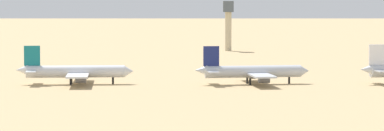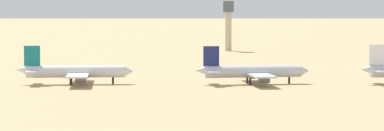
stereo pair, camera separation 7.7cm
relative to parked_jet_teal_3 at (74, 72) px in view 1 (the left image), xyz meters
The scene contains 4 objects.
ground 58.56m from the parked_jet_teal_3, ahead, with size 4000.00×4000.00×0.00m, color tan.
parked_jet_teal_3 is the anchor object (origin of this frame).
parked_jet_navy_4 58.20m from the parked_jet_teal_3, ahead, with size 38.23×32.54×12.65m.
control_tower 180.98m from the parked_jet_teal_3, 72.49° to the left, with size 5.20×5.20×24.76m.
Camera 1 is at (-15.71, -330.13, 32.14)m, focal length 94.44 mm.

